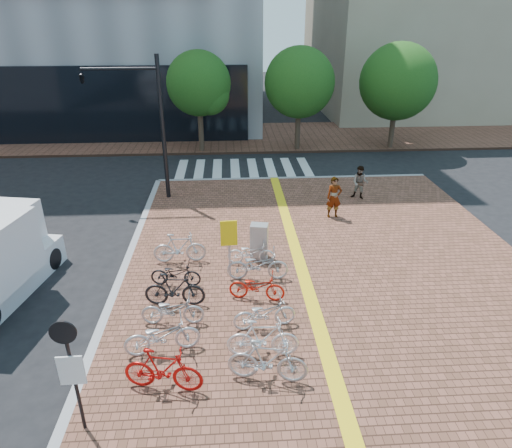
{
  "coord_description": "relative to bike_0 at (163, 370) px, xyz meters",
  "views": [
    {
      "loc": [
        -0.37,
        -10.51,
        8.0
      ],
      "look_at": [
        0.54,
        3.87,
        1.3
      ],
      "focal_mm": 32.0,
      "sensor_mm": 36.0,
      "label": 1
    }
  ],
  "objects": [
    {
      "name": "bike_7",
      "position": [
        2.33,
        0.96,
        -0.01
      ],
      "size": [
        1.82,
        0.58,
        1.08
      ],
      "primitive_type": "imported",
      "rotation": [
        0.0,
        0.0,
        1.53
      ],
      "color": "white",
      "rests_on": "sidewalk"
    },
    {
      "name": "pedestrian_a",
      "position": [
        5.95,
        9.38,
        0.32
      ],
      "size": [
        0.66,
        0.45,
        1.75
      ],
      "primitive_type": "imported",
      "rotation": [
        0.0,
        0.0,
        0.06
      ],
      "color": "gray",
      "rests_on": "sidewalk"
    },
    {
      "name": "bike_0",
      "position": [
        0.0,
        0.0,
        0.0
      ],
      "size": [
        1.91,
        0.87,
        1.11
      ],
      "primitive_type": "imported",
      "rotation": [
        0.0,
        0.0,
        1.37
      ],
      "color": "red",
      "rests_on": "sidewalk"
    },
    {
      "name": "bike_2",
      "position": [
        -0.04,
        2.44,
        -0.1
      ],
      "size": [
        1.75,
        0.66,
        0.91
      ],
      "primitive_type": "imported",
      "rotation": [
        0.0,
        0.0,
        1.54
      ],
      "color": "#AEAEB2",
      "rests_on": "sidewalk"
    },
    {
      "name": "bike_8",
      "position": [
        2.46,
        2.12,
        -0.1
      ],
      "size": [
        1.81,
        0.88,
        0.91
      ],
      "primitive_type": "imported",
      "rotation": [
        0.0,
        0.0,
        1.73
      ],
      "color": "#BBBBC1",
      "rests_on": "sidewalk"
    },
    {
      "name": "bike_6",
      "position": [
        2.38,
        0.13,
        0.01
      ],
      "size": [
        1.95,
        0.88,
        1.13
      ],
      "primitive_type": "imported",
      "rotation": [
        0.0,
        0.0,
        1.38
      ],
      "color": "#B5B5BA",
      "rests_on": "sidewalk"
    },
    {
      "name": "pedestrian_b",
      "position": [
        7.6,
        11.37,
        0.22
      ],
      "size": [
        0.94,
        0.87,
        1.55
      ],
      "primitive_type": "imported",
      "rotation": [
        0.0,
        0.0,
        -0.5
      ],
      "color": "#474A5B",
      "rests_on": "sidewalk"
    },
    {
      "name": "bike_3",
      "position": [
        -0.07,
        3.32,
        -0.02
      ],
      "size": [
        1.81,
        0.65,
        1.07
      ],
      "primitive_type": "imported",
      "rotation": [
        0.0,
        0.0,
        1.49
      ],
      "color": "black",
      "rests_on": "sidewalk"
    },
    {
      "name": "bike_9",
      "position": [
        2.34,
        3.47,
        -0.11
      ],
      "size": [
        1.76,
        0.91,
        0.88
      ],
      "primitive_type": "imported",
      "rotation": [
        0.0,
        0.0,
        1.37
      ],
      "color": "red",
      "rests_on": "sidewalk"
    },
    {
      "name": "traffic_light_pole",
      "position": [
        -2.7,
        12.12,
        3.81
      ],
      "size": [
        3.39,
        1.31,
        6.32
      ],
      "color": "black",
      "rests_on": "sidewalk"
    },
    {
      "name": "kerb_north",
      "position": [
        4.96,
        14.49,
        -0.63
      ],
      "size": [
        14.0,
        0.25,
        0.15
      ],
      "primitive_type": "cube",
      "color": "gray",
      "rests_on": "ground"
    },
    {
      "name": "bike_5",
      "position": [
        -0.15,
        5.89,
        -0.01
      ],
      "size": [
        1.81,
        0.55,
        1.08
      ],
      "primitive_type": "imported",
      "rotation": [
        0.0,
        0.0,
        1.59
      ],
      "color": "silver",
      "rests_on": "sidewalk"
    },
    {
      "name": "bike_4",
      "position": [
        -0.15,
        4.41,
        -0.14
      ],
      "size": [
        1.65,
        0.75,
        0.84
      ],
      "primitive_type": "imported",
      "rotation": [
        0.0,
        0.0,
        1.44
      ],
      "color": "black",
      "rests_on": "sidewalk"
    },
    {
      "name": "bike_1",
      "position": [
        -0.18,
        1.28,
        -0.06
      ],
      "size": [
        1.99,
        1.01,
        1.0
      ],
      "primitive_type": "imported",
      "rotation": [
        0.0,
        0.0,
        1.76
      ],
      "color": "silver",
      "rests_on": "sidewalk"
    },
    {
      "name": "yellow_sign",
      "position": [
        1.55,
        4.9,
        0.81
      ],
      "size": [
        0.53,
        0.14,
        1.97
      ],
      "color": "#B7B7BC",
      "rests_on": "sidewalk"
    },
    {
      "name": "crosswalk",
      "position": [
        2.46,
        16.49,
        -0.7
      ],
      "size": [
        7.5,
        4.0,
        0.01
      ],
      "color": "silver",
      "rests_on": "ground"
    },
    {
      "name": "far_sidewalk",
      "position": [
        1.96,
        23.49,
        -0.63
      ],
      "size": [
        70.0,
        8.0,
        0.15
      ],
      "primitive_type": "cube",
      "color": "brown",
      "rests_on": "ground"
    },
    {
      "name": "building_beige",
      "position": [
        19.96,
        34.49,
        8.3
      ],
      "size": [
        20.0,
        18.0,
        18.0
      ],
      "primitive_type": "cube",
      "color": "gray",
      "rests_on": "ground"
    },
    {
      "name": "bike_11",
      "position": [
        2.29,
        5.62,
        -0.13
      ],
      "size": [
        1.64,
        0.69,
        0.84
      ],
      "primitive_type": "imported",
      "rotation": [
        0.0,
        0.0,
        1.49
      ],
      "color": "white",
      "rests_on": "sidewalk"
    },
    {
      "name": "ground",
      "position": [
        1.96,
        2.49,
        -0.7
      ],
      "size": [
        120.0,
        120.0,
        0.0
      ],
      "primitive_type": "plane",
      "color": "black",
      "rests_on": "ground"
    },
    {
      "name": "bike_10",
      "position": [
        2.44,
        4.61,
        -0.04
      ],
      "size": [
        1.99,
        0.77,
        1.03
      ],
      "primitive_type": "imported",
      "rotation": [
        0.0,
        0.0,
        1.53
      ],
      "color": "#B1B0B5",
      "rests_on": "sidewalk"
    },
    {
      "name": "street_trees",
      "position": [
        7.01,
        19.94,
        3.39
      ],
      "size": [
        16.2,
        4.6,
        6.35
      ],
      "color": "#38281E",
      "rests_on": "far_sidewalk"
    },
    {
      "name": "utility_box",
      "position": [
        2.59,
        6.0,
        0.09
      ],
      "size": [
        0.66,
        0.53,
        1.29
      ],
      "primitive_type": "cube",
      "rotation": [
        0.0,
        0.0,
        -0.19
      ],
      "color": "#ACACB1",
      "rests_on": "sidewalk"
    },
    {
      "name": "notice_sign",
      "position": [
        -1.54,
        -1.02,
        1.18
      ],
      "size": [
        0.51,
        0.11,
        2.75
      ],
      "color": "black",
      "rests_on": "sidewalk"
    }
  ]
}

